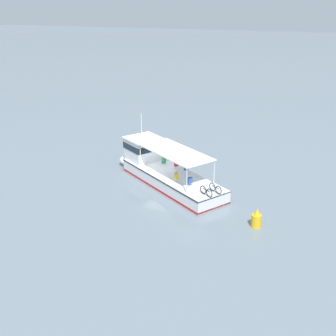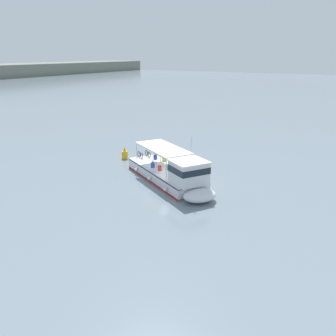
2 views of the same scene
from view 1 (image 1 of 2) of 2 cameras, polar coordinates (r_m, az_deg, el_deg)
The scene contains 3 objects.
ground_plane at distance 36.74m, azimuth -1.21°, elevation -1.38°, with size 400.00×400.00×0.00m, color slate.
ferry_main at distance 36.09m, azimuth -0.93°, elevation -0.08°, with size 9.31×12.44×5.32m.
channel_buoy at distance 29.47m, azimuth 12.02°, elevation -6.88°, with size 0.70×0.70×1.40m.
Camera 1 is at (30.82, 13.78, 14.50)m, focal length 44.48 mm.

